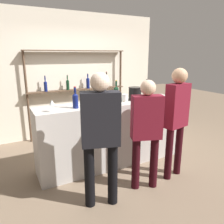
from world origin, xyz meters
The scene contains 14 objects.
ground_plane centered at (0.00, 0.00, 0.00)m, with size 16.00×16.00×0.00m, color #7A6651.
bar_counter centered at (0.00, 0.00, 0.55)m, with size 2.53×0.55×1.10m, color #B7B2AD.
back_wall centered at (0.00, 1.88, 1.40)m, with size 4.13×0.12×2.80m, color beige.
back_shelf centered at (0.00, 1.70, 1.30)m, with size 2.31×0.18×1.96m.
counter_bottle_0 centered at (-0.66, -0.10, 1.22)m, with size 0.08×0.08×0.32m.
counter_bottle_1 centered at (-0.21, -0.16, 1.24)m, with size 0.09×0.09×0.36m.
counter_bottle_2 centered at (0.64, -0.08, 1.24)m, with size 0.08×0.08×0.36m.
counter_bottle_3 centered at (0.16, 0.15, 1.23)m, with size 0.08×0.08×0.35m.
wine_glass centered at (-1.02, -0.16, 1.23)m, with size 0.08×0.08×0.17m.
ice_bucket centered at (0.44, -0.02, 1.21)m, with size 0.23×0.23×0.23m.
cork_jar centered at (0.23, -0.03, 1.16)m, with size 0.10×0.10×0.12m.
customer_center centered at (0.07, -0.87, 0.92)m, with size 0.45×0.31×1.56m.
customer_left centered at (-0.63, -0.91, 0.99)m, with size 0.49×0.33×1.68m.
customer_right centered at (0.65, -0.82, 1.01)m, with size 0.41×0.24×1.69m.
Camera 1 is at (-1.64, -3.14, 1.87)m, focal length 35.00 mm.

